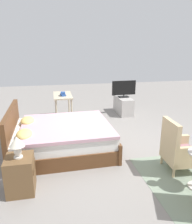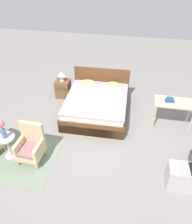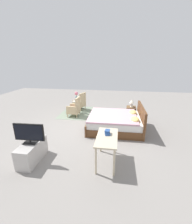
# 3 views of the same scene
# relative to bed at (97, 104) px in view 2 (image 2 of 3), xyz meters

# --- Properties ---
(ground_plane) EXTENTS (16.00, 16.00, 0.00)m
(ground_plane) POSITION_rel_bed_xyz_m (0.12, -1.11, -0.30)
(ground_plane) COLOR gray
(floor_rug) EXTENTS (2.10, 1.50, 0.01)m
(floor_rug) POSITION_rel_bed_xyz_m (-1.68, -2.05, -0.29)
(floor_rug) COLOR gray
(floor_rug) RESTS_ON ground_plane
(bed) EXTENTS (1.76, 2.05, 0.96)m
(bed) POSITION_rel_bed_xyz_m (0.00, 0.00, 0.00)
(bed) COLOR brown
(bed) RESTS_ON ground_plane
(armchair_by_window_right) EXTENTS (0.57, 0.57, 0.92)m
(armchair_by_window_right) POSITION_rel_bed_xyz_m (-1.15, -1.99, 0.08)
(armchair_by_window_right) COLOR #CCB284
(armchair_by_window_right) RESTS_ON floor_rug
(side_table) EXTENTS (0.40, 0.40, 0.60)m
(side_table) POSITION_rel_bed_xyz_m (-1.68, -2.03, 0.08)
(side_table) COLOR beige
(side_table) RESTS_ON ground_plane
(flower_vase) EXTENTS (0.17, 0.17, 0.48)m
(flower_vase) POSITION_rel_bed_xyz_m (-1.68, -2.03, 0.60)
(flower_vase) COLOR #4C709E
(flower_vase) RESTS_ON side_table
(nightstand) EXTENTS (0.44, 0.41, 0.56)m
(nightstand) POSITION_rel_bed_xyz_m (-1.22, 0.64, -0.02)
(nightstand) COLOR brown
(nightstand) RESTS_ON ground_plane
(table_lamp) EXTENTS (0.22, 0.22, 0.33)m
(table_lamp) POSITION_rel_bed_xyz_m (-1.22, 0.65, 0.48)
(table_lamp) COLOR silver
(table_lamp) RESTS_ON nightstand
(tv_stand) EXTENTS (0.96, 0.40, 0.53)m
(tv_stand) POSITION_rel_bed_xyz_m (2.30, -2.13, -0.03)
(tv_stand) COLOR #B7B2AD
(tv_stand) RESTS_ON ground_plane
(vanity_desk) EXTENTS (1.04, 0.52, 0.75)m
(vanity_desk) POSITION_rel_bed_xyz_m (2.08, -0.18, 0.34)
(vanity_desk) COLOR beige
(vanity_desk) RESTS_ON ground_plane
(book_stack) EXTENTS (0.24, 0.17, 0.11)m
(book_stack) POSITION_rel_bed_xyz_m (1.93, -0.18, 0.50)
(book_stack) COLOR #284C8E
(book_stack) RESTS_ON vanity_desk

